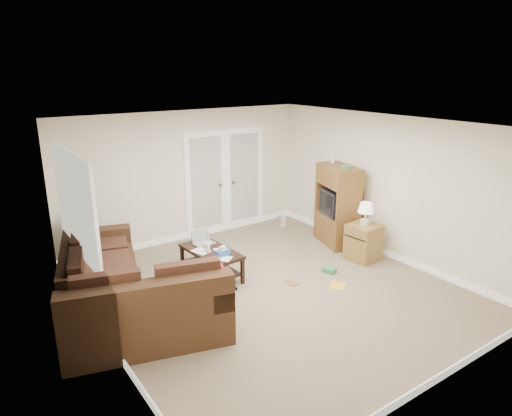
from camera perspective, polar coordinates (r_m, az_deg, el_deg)
floor at (r=7.07m, az=1.93°, el=-10.19°), size 5.50×5.50×0.00m
ceiling at (r=6.33m, az=2.16°, el=10.36°), size 5.00×5.50×0.02m
wall_left at (r=5.56m, az=-19.19°, el=-4.92°), size 0.02×5.50×2.50m
wall_right at (r=8.28m, az=16.05°, el=2.52°), size 0.02×5.50×2.50m
wall_back at (r=8.87m, az=-8.67°, el=3.94°), size 5.00×0.02×2.50m
wall_front at (r=4.84m, az=22.14°, el=-8.58°), size 5.00×0.02×2.50m
baseboards at (r=7.05m, az=1.93°, el=-9.82°), size 5.00×5.50×0.10m
french_doors at (r=9.28m, az=-3.81°, el=3.32°), size 1.80×0.05×2.13m
window_left at (r=6.39m, az=-21.65°, el=0.52°), size 0.05×1.92×1.42m
sectional_sofa at (r=6.52m, az=-16.68°, el=-9.86°), size 2.20×3.45×0.94m
coffee_table at (r=7.44m, az=-5.66°, el=-6.67°), size 0.63×1.15×0.77m
tv_armoire at (r=8.75m, az=10.17°, el=0.39°), size 0.77×1.06×1.63m
side_cabinet at (r=8.20m, az=13.30°, el=-3.82°), size 0.54×0.54×1.05m
space_heater at (r=9.75m, az=3.30°, el=-1.45°), size 0.13×0.12×0.29m
floor_magazine at (r=7.30m, az=10.22°, el=-9.51°), size 0.37×0.35×0.01m
floor_greenbox at (r=7.71m, az=9.13°, el=-7.68°), size 0.20×0.23×0.08m
floor_book at (r=7.26m, az=4.00°, el=-9.39°), size 0.18×0.23×0.02m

